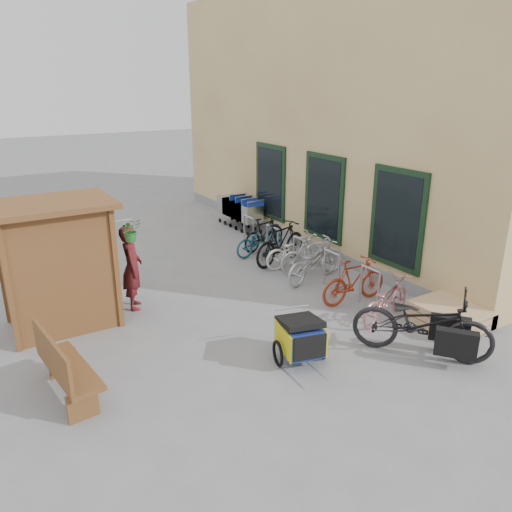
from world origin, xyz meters
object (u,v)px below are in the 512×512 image
pallet_stack (448,315)px  bike_6 (260,240)px  bike_4 (295,250)px  bike_1 (354,281)px  bike_0 (386,299)px  bike_3 (313,255)px  bike_5 (281,243)px  person_kiosk (132,268)px  shopping_carts (239,208)px  bench (64,366)px  cargo_bike (423,323)px  kiosk (51,248)px  bike_2 (313,262)px  child_trailer (300,336)px  bike_7 (264,233)px

pallet_stack → bike_6: 5.46m
bike_4 → bike_1: bearing=179.5°
bike_0 → bike_3: (0.28, 2.66, 0.06)m
bike_5 → bike_0: bearing=163.7°
bike_6 → person_kiosk: bearing=102.8°
pallet_stack → shopping_carts: 7.96m
bench → cargo_bike: size_ratio=0.72×
bike_5 → bike_6: (-0.09, 0.86, -0.13)m
kiosk → bike_2: 5.65m
pallet_stack → shopping_carts: shopping_carts is taller
pallet_stack → bike_4: (-0.60, 4.13, 0.22)m
bench → child_trailer: bearing=-21.7°
person_kiosk → bike_6: bearing=-51.2°
bench → bike_6: 7.06m
child_trailer → bike_2: size_ratio=0.83×
bike_0 → bike_3: bearing=-21.6°
bench → bike_2: 6.16m
kiosk → bench: (-0.41, -2.45, -1.03)m
kiosk → person_kiosk: bearing=2.1°
pallet_stack → bike_1: size_ratio=0.74×
shopping_carts → cargo_bike: 8.53m
bike_5 → person_kiosk: bearing=83.3°
bench → bike_0: bearing=-11.9°
pallet_stack → bike_2: size_ratio=0.69×
child_trailer → bike_3: 4.02m
bench → bike_2: size_ratio=0.95×
shopping_carts → bike_0: (-0.82, -7.12, -0.21)m
bike_2 → bike_6: 2.23m
child_trailer → bike_3: size_ratio=0.89×
child_trailer → bike_2: (2.39, 2.72, -0.00)m
shopping_carts → bike_3: bearing=-96.9°
kiosk → bike_7: 6.16m
child_trailer → pallet_stack: bearing=6.4°
bike_6 → cargo_bike: bearing=168.0°
shopping_carts → person_kiosk: (-4.80, -4.02, 0.24)m
bench → bike_0: size_ratio=1.03×
kiosk → bike_5: size_ratio=1.36×
pallet_stack → shopping_carts: (-0.00, 7.95, 0.42)m
bike_3 → bike_6: size_ratio=1.02×
kiosk → bike_4: bearing=2.6°
bike_0 → bike_1: (0.02, 0.92, 0.06)m
kiosk → pallet_stack: 7.50m
bike_4 → bench: bearing=118.4°
person_kiosk → bike_0: 5.06m
kiosk → bike_4: 5.79m
shopping_carts → cargo_bike: bearing=-98.8°
bike_1 → bike_4: bike_1 is taller
person_kiosk → child_trailer: bearing=-136.3°
person_kiosk → bike_0: bearing=-109.4°
person_kiosk → bike_1: bearing=-100.0°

